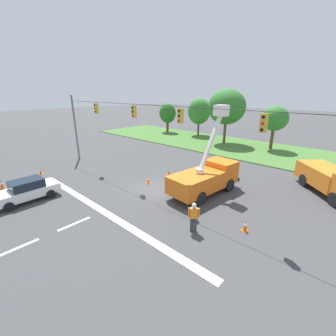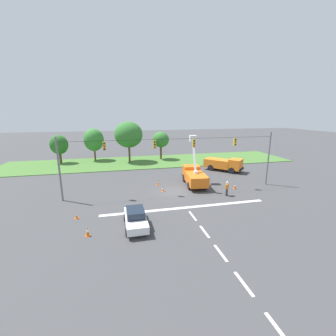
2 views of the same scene
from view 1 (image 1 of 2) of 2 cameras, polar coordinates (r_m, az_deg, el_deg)
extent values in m
plane|color=#424244|center=(18.49, -2.92, -5.27)|extent=(200.00, 200.00, 0.00)
cube|color=#477533|center=(33.03, 19.88, 4.58)|extent=(56.00, 12.00, 0.10)
cube|color=silver|center=(15.78, -16.08, -10.53)|extent=(17.60, 0.50, 0.01)
cube|color=silver|center=(15.02, -22.68, -12.92)|extent=(0.20, 2.00, 0.01)
cube|color=silver|center=(14.34, -33.90, -16.51)|extent=(0.20, 2.00, 0.01)
cylinder|color=slate|center=(27.98, -22.44, 9.32)|extent=(0.20, 0.20, 7.20)
cylinder|color=black|center=(16.91, -3.30, 15.60)|extent=(26.00, 0.03, 0.03)
cylinder|color=black|center=(23.38, -17.88, 15.53)|extent=(0.02, 0.02, 0.10)
cube|color=gold|center=(23.41, -17.74, 14.24)|extent=(0.32, 0.28, 0.96)
cylinder|color=black|center=(23.31, -18.17, 14.97)|extent=(0.16, 0.05, 0.16)
cylinder|color=red|center=(23.33, -18.09, 14.19)|extent=(0.16, 0.05, 0.16)
cylinder|color=black|center=(23.35, -18.01, 13.41)|extent=(0.16, 0.05, 0.16)
cylinder|color=black|center=(18.73, -8.72, 15.58)|extent=(0.02, 0.02, 0.10)
cube|color=gold|center=(18.76, -8.64, 13.96)|extent=(0.32, 0.28, 0.96)
cylinder|color=black|center=(18.64, -9.08, 14.90)|extent=(0.16, 0.05, 0.16)
cylinder|color=black|center=(18.66, -9.03, 13.92)|extent=(0.16, 0.05, 0.16)
cylinder|color=red|center=(18.69, -8.98, 12.94)|extent=(0.16, 0.05, 0.16)
cylinder|color=black|center=(15.30, 3.21, 15.08)|extent=(0.02, 0.02, 0.10)
cube|color=gold|center=(15.35, 3.17, 13.10)|extent=(0.32, 0.28, 0.96)
cylinder|color=black|center=(15.20, 2.80, 14.26)|extent=(0.16, 0.05, 0.16)
cylinder|color=black|center=(15.23, 2.78, 13.06)|extent=(0.16, 0.05, 0.16)
cylinder|color=red|center=(15.26, 2.76, 11.87)|extent=(0.16, 0.05, 0.16)
cylinder|color=black|center=(12.58, 23.44, 12.81)|extent=(0.02, 0.02, 0.10)
cube|color=gold|center=(12.63, 23.13, 10.43)|extent=(0.32, 0.28, 0.96)
cylinder|color=black|center=(12.45, 23.06, 11.83)|extent=(0.16, 0.05, 0.16)
cylinder|color=red|center=(12.48, 22.87, 10.38)|extent=(0.16, 0.05, 0.16)
cylinder|color=black|center=(12.53, 22.69, 8.94)|extent=(0.16, 0.05, 0.16)
cylinder|color=brown|center=(44.18, -0.12, 10.47)|extent=(0.47, 0.47, 2.26)
ellipsoid|color=#286623|center=(43.89, -0.12, 13.75)|extent=(3.32, 2.88, 3.66)
cylinder|color=brown|center=(41.31, 7.70, 9.97)|extent=(0.34, 0.34, 2.61)
ellipsoid|color=#387F33|center=(40.96, 7.89, 14.09)|extent=(3.94, 3.77, 4.54)
cylinder|color=brown|center=(35.30, 14.16, 8.51)|extent=(0.40, 0.40, 3.14)
ellipsoid|color=#33752D|center=(34.85, 14.68, 14.78)|extent=(5.42, 5.29, 5.03)
cylinder|color=brown|center=(33.71, 24.83, 6.54)|extent=(0.42, 0.42, 2.75)
ellipsoid|color=#33752D|center=(33.31, 25.50, 11.26)|extent=(3.40, 3.49, 3.19)
cube|color=orange|center=(16.83, 7.20, -3.63)|extent=(2.79, 4.42, 1.31)
cube|color=orange|center=(18.98, 13.24, -0.67)|extent=(2.44, 2.03, 1.75)
cube|color=#1E2838|center=(19.38, 14.40, 0.60)|extent=(2.00, 0.31, 0.79)
cube|color=black|center=(19.99, 14.73, -2.00)|extent=(2.36, 0.41, 0.30)
cylinder|color=black|center=(19.70, 10.10, -2.44)|extent=(0.39, 1.02, 1.00)
cylinder|color=black|center=(18.55, 15.31, -4.20)|extent=(0.39, 1.02, 1.00)
cylinder|color=black|center=(17.27, 2.76, -5.26)|extent=(0.39, 1.02, 1.00)
cylinder|color=black|center=(15.95, 8.22, -7.59)|extent=(0.39, 1.02, 1.00)
cylinder|color=silver|center=(16.75, 7.99, -0.72)|extent=(0.60, 0.60, 0.36)
cube|color=white|center=(17.04, 10.67, 6.13)|extent=(0.49, 2.38, 4.27)
cube|color=white|center=(17.56, 13.38, 14.02)|extent=(0.98, 0.89, 0.80)
cube|color=orange|center=(21.81, 34.93, -1.62)|extent=(4.64, 4.74, 1.38)
cylinder|color=black|center=(19.32, 36.59, -6.50)|extent=(0.89, 0.92, 1.00)
cylinder|color=black|center=(23.23, 35.73, -2.51)|extent=(0.89, 0.92, 1.00)
cylinder|color=black|center=(22.02, 31.21, -2.67)|extent=(0.89, 0.92, 1.00)
cube|color=white|center=(19.28, -32.39, -5.26)|extent=(1.80, 4.32, 0.64)
cube|color=#192333|center=(19.10, -32.29, -3.43)|extent=(1.52, 2.08, 0.60)
cylinder|color=black|center=(18.37, -35.38, -8.06)|extent=(0.21, 0.64, 0.64)
cylinder|color=black|center=(19.95, -36.58, -6.34)|extent=(0.21, 0.64, 0.64)
cylinder|color=black|center=(18.96, -27.65, -5.86)|extent=(0.21, 0.64, 0.64)
cylinder|color=black|center=(20.49, -29.42, -4.38)|extent=(0.21, 0.64, 0.64)
cylinder|color=#383842|center=(13.17, 6.91, -14.05)|extent=(0.18, 0.18, 0.85)
cylinder|color=#383842|center=(13.16, 6.01, -14.02)|extent=(0.18, 0.18, 0.85)
cube|color=orange|center=(12.79, 6.58, -11.30)|extent=(0.46, 0.43, 0.60)
cube|color=silver|center=(12.79, 6.58, -11.30)|extent=(0.39, 0.31, 0.62)
cylinder|color=orange|center=(12.78, 7.82, -11.23)|extent=(0.11, 0.11, 0.55)
cylinder|color=orange|center=(12.77, 5.35, -11.14)|extent=(0.11, 0.11, 0.55)
sphere|color=tan|center=(12.58, 6.65, -9.61)|extent=(0.22, 0.22, 0.22)
sphere|color=white|center=(12.55, 6.66, -9.37)|extent=(0.26, 0.26, 0.26)
cube|color=orange|center=(21.54, 0.16, -1.63)|extent=(0.36, 0.36, 0.03)
cone|color=orange|center=(21.44, 0.16, -0.85)|extent=(0.24, 0.24, 0.59)
cylinder|color=white|center=(21.43, 0.16, -0.78)|extent=(0.15, 0.15, 0.11)
cube|color=orange|center=(24.96, -29.57, -1.27)|extent=(0.36, 0.36, 0.03)
cone|color=orange|center=(24.87, -29.68, -0.63)|extent=(0.23, 0.23, 0.57)
cylinder|color=white|center=(24.86, -29.69, -0.56)|extent=(0.14, 0.14, 0.10)
cube|color=orange|center=(22.99, -36.46, -4.16)|extent=(0.36, 0.36, 0.03)
cone|color=orange|center=(22.87, -36.64, -3.28)|extent=(0.29, 0.29, 0.73)
cylinder|color=white|center=(22.85, -36.66, -3.20)|extent=(0.18, 0.18, 0.13)
cube|color=orange|center=(21.75, 15.96, -2.19)|extent=(0.36, 0.36, 0.03)
cone|color=orange|center=(21.65, 16.03, -1.45)|extent=(0.23, 0.23, 0.56)
cylinder|color=white|center=(21.64, 16.04, -1.38)|extent=(0.14, 0.14, 0.10)
cube|color=orange|center=(14.01, 18.88, -14.82)|extent=(0.36, 0.36, 0.03)
cone|color=orange|center=(13.82, 19.04, -13.61)|extent=(0.27, 0.27, 0.67)
cylinder|color=white|center=(13.81, 19.05, -13.49)|extent=(0.17, 0.17, 0.12)
cube|color=orange|center=(19.61, -5.03, -3.83)|extent=(0.36, 0.36, 0.03)
cone|color=orange|center=(19.49, -5.06, -2.96)|extent=(0.24, 0.24, 0.61)
cylinder|color=white|center=(19.48, -5.06, -2.88)|extent=(0.15, 0.15, 0.11)
camera|label=2|loc=(23.50, -86.08, 6.80)|focal=24.00mm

